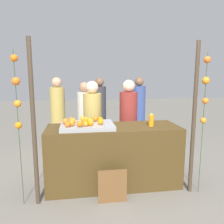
# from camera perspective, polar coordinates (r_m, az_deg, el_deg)

# --- Properties ---
(ground_plane) EXTENTS (24.00, 24.00, 0.00)m
(ground_plane) POSITION_cam_1_polar(r_m,az_deg,el_deg) (3.73, 0.36, -17.79)
(ground_plane) COLOR gray
(stall_counter) EXTENTS (2.02, 0.70, 0.93)m
(stall_counter) POSITION_cam_1_polar(r_m,az_deg,el_deg) (3.54, 0.37, -11.09)
(stall_counter) COLOR #4C3819
(stall_counter) RESTS_ON ground_plane
(orange_tray) EXTENTS (0.78, 0.57, 0.06)m
(orange_tray) POSITION_cam_1_polar(r_m,az_deg,el_deg) (3.35, -6.31, -3.51)
(orange_tray) COLOR #9EA0A5
(orange_tray) RESTS_ON stall_counter
(orange_0) EXTENTS (0.07, 0.07, 0.07)m
(orange_0) POSITION_cam_1_polar(r_m,az_deg,el_deg) (3.16, -6.76, -3.06)
(orange_0) COLOR orange
(orange_0) RESTS_ON orange_tray
(orange_1) EXTENTS (0.08, 0.08, 0.08)m
(orange_1) POSITION_cam_1_polar(r_m,az_deg,el_deg) (3.44, -6.70, -1.98)
(orange_1) COLOR orange
(orange_1) RESTS_ON orange_tray
(orange_2) EXTENTS (0.08, 0.08, 0.08)m
(orange_2) POSITION_cam_1_polar(r_m,az_deg,el_deg) (3.34, -5.70, -2.28)
(orange_2) COLOR orange
(orange_2) RESTS_ON orange_tray
(orange_3) EXTENTS (0.08, 0.08, 0.08)m
(orange_3) POSITION_cam_1_polar(r_m,az_deg,el_deg) (3.46, -10.38, -1.99)
(orange_3) COLOR orange
(orange_3) RESTS_ON orange_tray
(orange_4) EXTENTS (0.09, 0.09, 0.09)m
(orange_4) POSITION_cam_1_polar(r_m,az_deg,el_deg) (3.19, -5.47, -2.77)
(orange_4) COLOR orange
(orange_4) RESTS_ON orange_tray
(orange_5) EXTENTS (0.09, 0.09, 0.09)m
(orange_5) POSITION_cam_1_polar(r_m,az_deg,el_deg) (3.22, -10.25, -2.73)
(orange_5) COLOR orange
(orange_5) RESTS_ON orange_tray
(orange_6) EXTENTS (0.08, 0.08, 0.08)m
(orange_6) POSITION_cam_1_polar(r_m,az_deg,el_deg) (3.52, -7.46, -1.69)
(orange_6) COLOR orange
(orange_6) RESTS_ON orange_tray
(orange_7) EXTENTS (0.09, 0.09, 0.09)m
(orange_7) POSITION_cam_1_polar(r_m,az_deg,el_deg) (3.14, -8.24, -3.00)
(orange_7) COLOR orange
(orange_7) RESTS_ON orange_tray
(orange_8) EXTENTS (0.07, 0.07, 0.07)m
(orange_8) POSITION_cam_1_polar(r_m,az_deg,el_deg) (3.16, -11.30, -3.17)
(orange_8) COLOR orange
(orange_8) RESTS_ON orange_tray
(orange_9) EXTENTS (0.09, 0.09, 0.09)m
(orange_9) POSITION_cam_1_polar(r_m,az_deg,el_deg) (3.34, -11.80, -2.35)
(orange_9) COLOR orange
(orange_9) RESTS_ON orange_tray
(orange_10) EXTENTS (0.08, 0.08, 0.08)m
(orange_10) POSITION_cam_1_polar(r_m,az_deg,el_deg) (3.49, -4.23, -1.72)
(orange_10) COLOR orange
(orange_10) RESTS_ON orange_tray
(orange_11) EXTENTS (0.08, 0.08, 0.08)m
(orange_11) POSITION_cam_1_polar(r_m,az_deg,el_deg) (3.40, -9.88, -2.23)
(orange_11) COLOR orange
(orange_11) RESTS_ON orange_tray
(orange_12) EXTENTS (0.08, 0.08, 0.08)m
(orange_12) POSITION_cam_1_polar(r_m,az_deg,el_deg) (3.43, -2.94, -1.96)
(orange_12) COLOR orange
(orange_12) RESTS_ON orange_tray
(orange_13) EXTENTS (0.08, 0.08, 0.08)m
(orange_13) POSITION_cam_1_polar(r_m,az_deg,el_deg) (3.31, -6.84, -2.43)
(orange_13) COLOR orange
(orange_13) RESTS_ON orange_tray
(orange_14) EXTENTS (0.09, 0.09, 0.09)m
(orange_14) POSITION_cam_1_polar(r_m,az_deg,el_deg) (3.26, -2.96, -2.49)
(orange_14) COLOR orange
(orange_14) RESTS_ON orange_tray
(juice_bottle) EXTENTS (0.08, 0.08, 0.20)m
(juice_bottle) POSITION_cam_1_polar(r_m,az_deg,el_deg) (3.46, 10.01, -2.11)
(juice_bottle) COLOR orange
(juice_bottle) RESTS_ON stall_counter
(chalkboard_sign) EXTENTS (0.39, 0.03, 0.48)m
(chalkboard_sign) POSITION_cam_1_polar(r_m,az_deg,el_deg) (3.16, 0.12, -18.51)
(chalkboard_sign) COLOR brown
(chalkboard_sign) RESTS_ON ground_plane
(vendor_left) EXTENTS (0.32, 0.32, 1.60)m
(vendor_left) POSITION_cam_1_polar(r_m,az_deg,el_deg) (4.04, -4.96, -4.33)
(vendor_left) COLOR tan
(vendor_left) RESTS_ON ground_plane
(vendor_right) EXTENTS (0.32, 0.32, 1.62)m
(vendor_right) POSITION_cam_1_polar(r_m,az_deg,el_deg) (4.16, 4.16, -3.80)
(vendor_right) COLOR maroon
(vendor_right) RESTS_ON ground_plane
(crowd_person_0) EXTENTS (0.33, 0.33, 1.65)m
(crowd_person_0) POSITION_cam_1_polar(r_m,az_deg,el_deg) (5.32, -13.63, -0.93)
(crowd_person_0) COLOR tan
(crowd_person_0) RESTS_ON ground_plane
(crowd_person_1) EXTENTS (0.33, 0.33, 1.63)m
(crowd_person_1) POSITION_cam_1_polar(r_m,az_deg,el_deg) (5.79, -3.14, 0.08)
(crowd_person_1) COLOR #333338
(crowd_person_1) RESTS_ON ground_plane
(crowd_person_2) EXTENTS (0.31, 0.31, 1.56)m
(crowd_person_2) POSITION_cam_1_polar(r_m,az_deg,el_deg) (4.80, -6.90, -2.38)
(crowd_person_2) COLOR beige
(crowd_person_2) RESTS_ON ground_plane
(crowd_person_3) EXTENTS (0.33, 0.33, 1.65)m
(crowd_person_3) POSITION_cam_1_polar(r_m,az_deg,el_deg) (5.73, 6.81, 0.00)
(crowd_person_3) COLOR #384C8C
(crowd_person_3) RESTS_ON ground_plane
(canopy_post_left) EXTENTS (0.06, 0.06, 2.17)m
(canopy_post_left) POSITION_cam_1_polar(r_m,az_deg,el_deg) (3.00, -19.41, -3.12)
(canopy_post_left) COLOR #473828
(canopy_post_left) RESTS_ON ground_plane
(canopy_post_right) EXTENTS (0.06, 0.06, 2.17)m
(canopy_post_right) POSITION_cam_1_polar(r_m,az_deg,el_deg) (3.36, 20.19, -1.87)
(canopy_post_right) COLOR #473828
(canopy_post_right) RESTS_ON ground_plane
(garland_strand_left) EXTENTS (0.10, 0.10, 2.01)m
(garland_strand_left) POSITION_cam_1_polar(r_m,az_deg,el_deg) (3.00, -23.22, 4.41)
(garland_strand_left) COLOR #2D4C23
(garland_strand_left) RESTS_ON ground_plane
(garland_strand_right) EXTENTS (0.11, 0.11, 2.01)m
(garland_strand_right) POSITION_cam_1_polar(r_m,az_deg,el_deg) (3.31, 22.80, 5.77)
(garland_strand_right) COLOR #2D4C23
(garland_strand_right) RESTS_ON ground_plane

